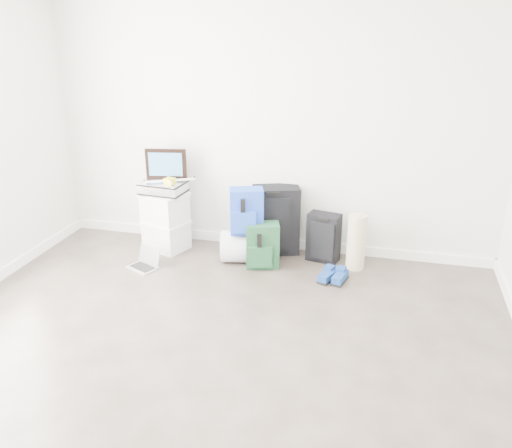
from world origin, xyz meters
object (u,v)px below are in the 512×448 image
(duffel_bag, at_px, (247,246))
(briefcase, at_px, (163,187))
(large_suitcase, at_px, (276,220))
(boxes_stack, at_px, (166,221))
(carry_on, at_px, (324,238))
(laptop, at_px, (145,262))

(duffel_bag, bearing_deg, briefcase, 161.24)
(briefcase, bearing_deg, large_suitcase, 13.91)
(boxes_stack, height_order, duffel_bag, boxes_stack)
(briefcase, height_order, carry_on, briefcase)
(carry_on, distance_m, laptop, 1.76)
(duffel_bag, distance_m, carry_on, 0.76)
(boxes_stack, distance_m, carry_on, 1.63)
(carry_on, bearing_deg, boxes_stack, -163.57)
(boxes_stack, distance_m, duffel_bag, 0.92)
(duffel_bag, height_order, large_suitcase, large_suitcase)
(duffel_bag, distance_m, large_suitcase, 0.41)
(large_suitcase, xyz_separation_m, carry_on, (0.50, -0.07, -0.11))
(large_suitcase, distance_m, laptop, 1.36)
(briefcase, xyz_separation_m, carry_on, (1.62, 0.10, -0.42))
(large_suitcase, relative_size, carry_on, 1.44)
(boxes_stack, xyz_separation_m, large_suitcase, (1.12, 0.18, 0.04))
(laptop, bearing_deg, carry_on, 45.06)
(briefcase, relative_size, duffel_bag, 0.82)
(duffel_bag, distance_m, laptop, 1.00)
(laptop, bearing_deg, briefcase, 112.69)
(boxes_stack, xyz_separation_m, laptop, (-0.03, -0.48, -0.26))
(laptop, bearing_deg, boxes_stack, 112.69)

